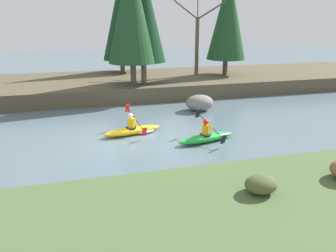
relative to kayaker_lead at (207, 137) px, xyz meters
name	(u,v)px	position (x,y,z in m)	size (l,w,h in m)	color
ground_plane	(136,141)	(-2.90, 0.90, -0.22)	(90.00, 90.00, 0.00)	slate
riverbank_near	(186,226)	(-2.90, -5.93, 0.07)	(44.00, 5.13, 0.58)	#4C6638
riverbank_far	(111,85)	(-2.90, 11.24, 0.26)	(44.00, 8.17, 0.97)	brown
conifer_tree_left	(131,11)	(-1.69, 8.51, 5.28)	(3.02, 3.02, 7.67)	brown
conifer_tree_mid_left	(121,22)	(-1.63, 14.09, 4.61)	(2.93, 2.93, 6.76)	brown
conifer_tree_centre	(142,12)	(-0.91, 8.98, 5.24)	(2.85, 2.85, 7.62)	#7A664C
conifer_tree_mid_right	(228,16)	(5.72, 10.74, 4.99)	(2.88, 2.88, 7.33)	brown
bare_tree_mid_upstream	(197,39)	(3.63, 11.33, 3.38)	(3.09, 3.06, 5.57)	brown
shrub_clump_second	(261,184)	(-0.63, -5.41, 0.60)	(0.89, 0.74, 0.48)	#4C562D
kayaker_lead	(207,137)	(0.00, 0.00, 0.00)	(2.79, 2.05, 1.20)	green
kayaker_middle	(135,130)	(-2.81, 1.79, -0.02)	(2.79, 2.05, 1.20)	yellow
boulder_midstream	(200,103)	(1.48, 4.82, 0.23)	(1.61, 1.26, 0.91)	gray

